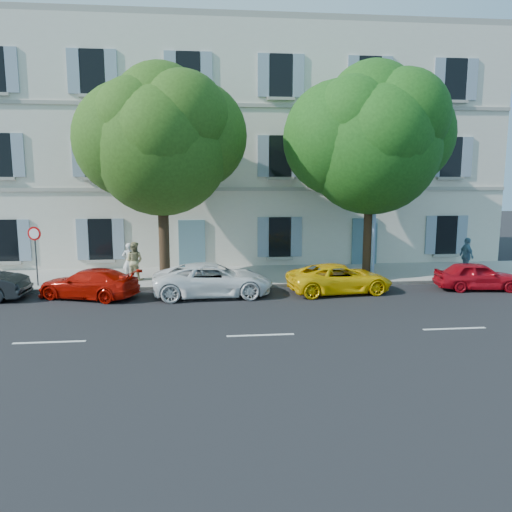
{
  "coord_description": "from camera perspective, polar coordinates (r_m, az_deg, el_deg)",
  "views": [
    {
      "loc": [
        -1.63,
        -18.03,
        4.64
      ],
      "look_at": [
        0.5,
        2.0,
        1.4
      ],
      "focal_mm": 35.0,
      "sensor_mm": 36.0,
      "label": 1
    }
  ],
  "objects": [
    {
      "name": "street_lamp",
      "position": [
        21.73,
        13.68,
        9.18
      ],
      "size": [
        0.3,
        1.73,
        8.12
      ],
      "color": "#7293BF",
      "rests_on": "sidewalk"
    },
    {
      "name": "kerb",
      "position": [
        20.88,
        -1.46,
        -3.48
      ],
      "size": [
        36.0,
        0.16,
        0.16
      ],
      "primitive_type": "cube",
      "color": "#9E998E",
      "rests_on": "ground"
    },
    {
      "name": "pedestrian_c",
      "position": [
        24.8,
        22.93,
        -0.01
      ],
      "size": [
        0.46,
        1.02,
        1.71
      ],
      "primitive_type": "imported",
      "rotation": [
        0.0,
        0.0,
        1.61
      ],
      "color": "teal",
      "rests_on": "sidewalk"
    },
    {
      "name": "car_red_coupe",
      "position": [
        20.17,
        -18.59,
        -3.0
      ],
      "size": [
        4.2,
        2.81,
        1.13
      ],
      "primitive_type": "imported",
      "rotation": [
        0.0,
        0.0,
        4.37
      ],
      "color": "#AF0E05",
      "rests_on": "ground"
    },
    {
      "name": "road_sign",
      "position": [
        22.29,
        -23.94,
        1.34
      ],
      "size": [
        0.56,
        0.16,
        2.45
      ],
      "color": "#383A3D",
      "rests_on": "sidewalk"
    },
    {
      "name": "tree_left",
      "position": [
        21.35,
        -10.77,
        12.11
      ],
      "size": [
        5.67,
        5.67,
        8.78
      ],
      "color": "#3A2819",
      "rests_on": "sidewalk"
    },
    {
      "name": "car_yellow_supercar",
      "position": [
        20.27,
        9.54,
        -2.54
      ],
      "size": [
        4.37,
        2.37,
        1.16
      ],
      "primitive_type": "imported",
      "rotation": [
        0.0,
        0.0,
        1.68
      ],
      "color": "yellow",
      "rests_on": "ground"
    },
    {
      "name": "ground",
      "position": [
        18.69,
        -0.89,
        -5.24
      ],
      "size": [
        90.0,
        90.0,
        0.0
      ],
      "primitive_type": "plane",
      "color": "black"
    },
    {
      "name": "pedestrian_b",
      "position": [
        22.3,
        -13.75,
        -0.55
      ],
      "size": [
        0.97,
        0.86,
        1.67
      ],
      "primitive_type": "imported",
      "rotation": [
        0.0,
        0.0,
        2.83
      ],
      "color": "tan",
      "rests_on": "sidewalk"
    },
    {
      "name": "car_red_hatchback",
      "position": [
        22.46,
        23.97,
        -2.09
      ],
      "size": [
        3.5,
        1.72,
        1.15
      ],
      "primitive_type": "imported",
      "rotation": [
        0.0,
        0.0,
        1.46
      ],
      "color": "#A90A15",
      "rests_on": "ground"
    },
    {
      "name": "car_white_coupe",
      "position": [
        19.51,
        -4.94,
        -2.72
      ],
      "size": [
        4.71,
        2.3,
        1.29
      ],
      "primitive_type": "imported",
      "rotation": [
        0.0,
        0.0,
        1.61
      ],
      "color": "white",
      "rests_on": "ground"
    },
    {
      "name": "sidewalk",
      "position": [
        22.99,
        -1.89,
        -2.32
      ],
      "size": [
        36.0,
        4.5,
        0.15
      ],
      "primitive_type": "cube",
      "color": "#A09E96",
      "rests_on": "ground"
    },
    {
      "name": "pedestrian_a",
      "position": [
        22.4,
        -14.29,
        -0.6
      ],
      "size": [
        0.65,
        0.49,
        1.62
      ],
      "primitive_type": "imported",
      "rotation": [
        0.0,
        0.0,
        3.33
      ],
      "color": "silver",
      "rests_on": "sidewalk"
    },
    {
      "name": "tree_right",
      "position": [
        22.16,
        13.11,
        12.1
      ],
      "size": [
        5.79,
        5.79,
        8.92
      ],
      "color": "#3A2819",
      "rests_on": "sidewalk"
    },
    {
      "name": "building",
      "position": [
        28.31,
        -2.83,
        11.88
      ],
      "size": [
        28.0,
        7.0,
        12.0
      ],
      "primitive_type": "cube",
      "color": "silver",
      "rests_on": "ground"
    }
  ]
}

